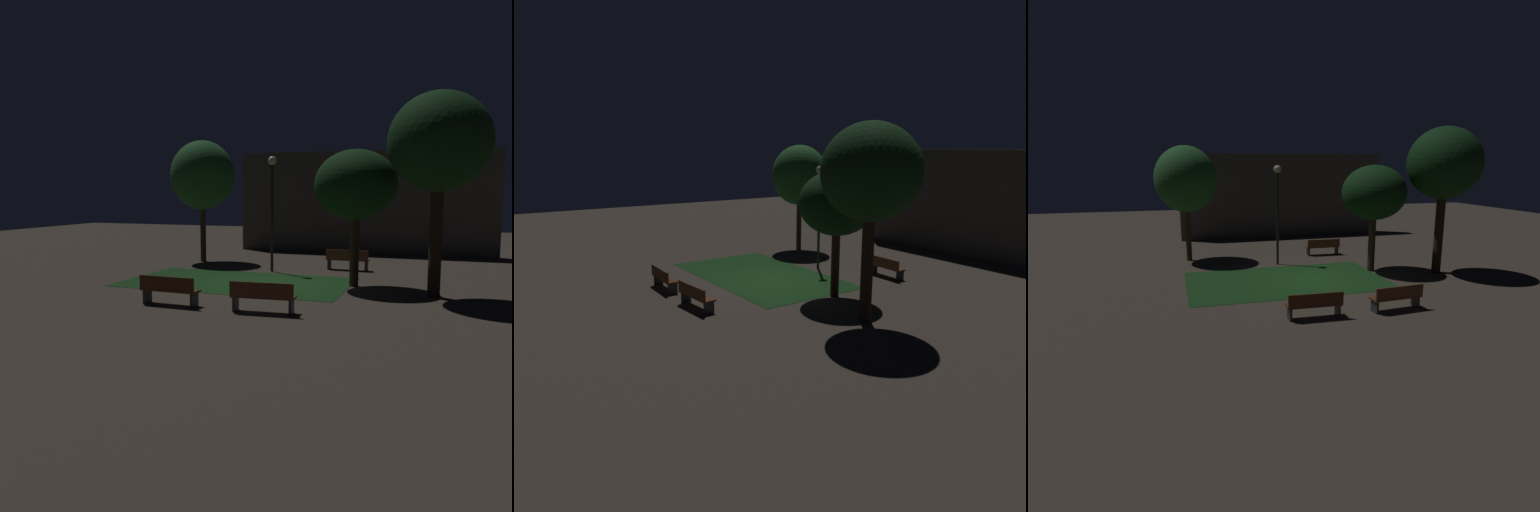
% 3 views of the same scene
% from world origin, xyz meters
% --- Properties ---
extents(ground_plane, '(60.00, 60.00, 0.00)m').
position_xyz_m(ground_plane, '(0.00, 0.00, 0.00)').
color(ground_plane, '#473D33').
extents(grass_lawn, '(8.27, 4.87, 0.01)m').
position_xyz_m(grass_lawn, '(-1.14, 0.22, 0.01)').
color(grass_lawn, '#194219').
rests_on(grass_lawn, ground).
extents(bench_front_left, '(1.82, 0.54, 0.88)m').
position_xyz_m(bench_front_left, '(-1.46, -4.25, 0.48)').
color(bench_front_left, '#512D19').
rests_on(bench_front_left, ground).
extents(bench_front_right, '(1.83, 0.62, 0.88)m').
position_xyz_m(bench_front_right, '(1.46, -4.25, 0.48)').
color(bench_front_right, brown).
rests_on(bench_front_right, ground).
extents(bench_path_side, '(1.82, 0.55, 0.88)m').
position_xyz_m(bench_path_side, '(2.14, 4.62, 0.48)').
color(bench_path_side, brown).
rests_on(bench_path_side, ground).
extents(tree_lawn_side, '(3.01, 3.01, 5.72)m').
position_xyz_m(tree_lawn_side, '(-4.91, 5.18, 4.08)').
color(tree_lawn_side, '#423021').
rests_on(tree_lawn_side, ground).
extents(tree_right_canopy, '(2.87, 2.87, 4.79)m').
position_xyz_m(tree_right_canopy, '(3.08, 0.85, 3.55)').
color(tree_right_canopy, '#38281C').
rests_on(tree_right_canopy, ground).
extents(tree_near_wall, '(3.16, 3.16, 6.40)m').
position_xyz_m(tree_near_wall, '(5.80, -0.22, 4.80)').
color(tree_near_wall, '#2D2116').
rests_on(tree_near_wall, ground).
extents(lamp_post_near_wall, '(0.36, 0.36, 4.77)m').
position_xyz_m(lamp_post_near_wall, '(-0.76, 3.18, 3.22)').
color(lamp_post_near_wall, black).
rests_on(lamp_post_near_wall, ground).
extents(building_wall_backdrop, '(13.69, 0.80, 5.49)m').
position_xyz_m(building_wall_backdrop, '(1.70, 11.30, 2.74)').
color(building_wall_backdrop, '#4C4742').
rests_on(building_wall_backdrop, ground).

